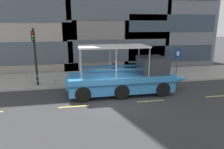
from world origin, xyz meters
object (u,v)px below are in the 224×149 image
pedestrian_mid_left (114,68)px  pedestrian_near_bow (148,67)px  traffic_light_pole (35,52)px  duck_tour_boat (128,78)px  parking_sign (177,58)px

pedestrian_mid_left → pedestrian_near_bow: bearing=-2.6°
traffic_light_pole → pedestrian_mid_left: traffic_light_pole is taller
duck_tour_boat → pedestrian_mid_left: bearing=96.2°
traffic_light_pole → duck_tour_boat: 7.15m
parking_sign → duck_tour_boat: bearing=-152.8°
duck_tour_boat → pedestrian_mid_left: 3.19m
pedestrian_mid_left → parking_sign: bearing=-5.7°
traffic_light_pole → pedestrian_mid_left: (6.12, 0.62, -1.63)m
pedestrian_near_bow → pedestrian_mid_left: bearing=177.4°
pedestrian_mid_left → duck_tour_boat: bearing=-83.8°
parking_sign → pedestrian_near_bow: parking_sign is taller
parking_sign → duck_tour_boat: duck_tour_boat is taller
traffic_light_pole → duck_tour_boat: size_ratio=0.49×
parking_sign → duck_tour_boat: 5.79m
pedestrian_near_bow → pedestrian_mid_left: 3.01m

